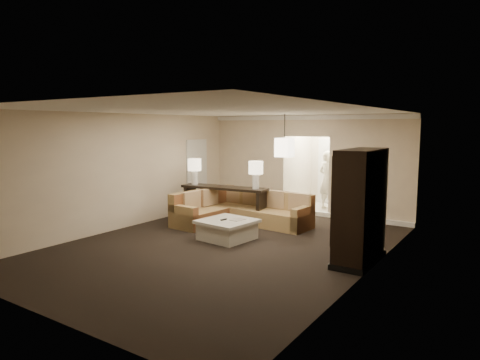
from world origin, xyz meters
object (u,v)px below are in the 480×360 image
Objects in this scene: drink_table at (343,233)px; person at (328,177)px; coffee_table at (227,229)px; sectional_sofa at (240,211)px; console_table at (224,200)px; armoire at (360,209)px.

person is at bearing 115.94° from drink_table.
drink_table is at bearing 11.31° from coffee_table.
coffee_table is (0.61, -1.42, -0.12)m from sectional_sofa.
console_table is 3.77m from drink_table.
drink_table is at bearing -22.12° from console_table.
armoire is at bearing 137.19° from person.
coffee_table is 1.92m from console_table.
coffee_table is 2.53m from drink_table.
sectional_sofa reaches higher than coffee_table.
sectional_sofa is 3.36m from person.
console_table reaches higher than sectional_sofa.
drink_table is at bearing -11.88° from sectional_sofa.
console_table is 4.43× the size of drink_table.
console_table is at bearing 127.56° from coffee_table.
coffee_table is at bearing 102.35° from person.
sectional_sofa is 1.46× the size of armoire.
console_table is at bearing 164.49° from drink_table.
drink_table is at bearing 134.81° from person.
console_table is (-0.54, 0.08, 0.20)m from sectional_sofa.
coffee_table is 3.04m from armoire.
coffee_table is 0.62× the size of person.
sectional_sofa is at bearing 163.30° from drink_table.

